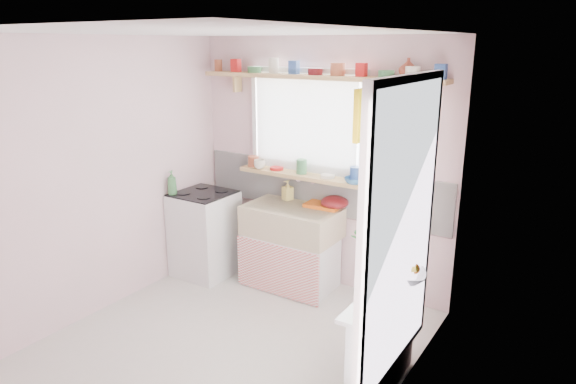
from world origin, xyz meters
The scene contains 19 objects.
room centered at (0.66, 0.86, 1.37)m, with size 3.20×3.20×3.20m.
sink_unit centered at (-0.15, 1.29, 0.43)m, with size 0.95×0.65×1.11m.
cooker centered at (-1.10, 1.05, 0.46)m, with size 0.58×0.58×0.93m.
radiator_ledge centered at (1.30, 0.20, 0.40)m, with size 0.22×0.95×0.78m.
windowsill centered at (-0.15, 1.48, 1.14)m, with size 1.40×0.22×0.04m, color tan.
pine_shelf centered at (0.00, 1.47, 2.12)m, with size 2.52×0.24×0.04m, color tan.
shelf_crockery centered at (0.00, 1.47, 2.20)m, with size 2.47×0.11×0.12m.
sill_crockery centered at (-0.15, 1.48, 1.22)m, with size 1.35×0.11×0.12m.
dish_tray centered at (0.11, 1.50, 0.87)m, with size 0.35×0.27×0.04m, color orange.
colander centered at (0.22, 1.50, 0.91)m, with size 0.28×0.28×0.13m, color #601013.
jade_plant centered at (1.21, 0.34, 1.01)m, with size 0.42×0.37×0.47m, color #29682B.
fruit_bowl centered at (1.33, 0.48, 0.81)m, with size 0.31×0.31×0.08m, color silver.
herb_pot centered at (1.33, -0.20, 0.89)m, with size 0.12×0.08×0.23m, color #376F2C.
soap_bottle_sink centered at (-0.33, 1.50, 0.95)m, with size 0.09×0.10×0.21m, color #DCC862.
sill_cup centered at (-0.63, 1.42, 1.21)m, with size 0.12×0.12×0.10m, color silver.
sill_bowl centered at (0.47, 1.42, 1.19)m, with size 0.19×0.19×0.06m, color teal.
shelf_vase centered at (0.88, 1.53, 2.22)m, with size 0.16×0.16×0.17m, color #A34532.
cooker_bottle centered at (-1.32, 0.83, 1.04)m, with size 0.10×0.10×0.25m, color #3E7C44.
fruit centered at (1.34, 0.48, 0.87)m, with size 0.20×0.14×0.10m.
Camera 1 is at (2.45, -2.82, 2.43)m, focal length 32.00 mm.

